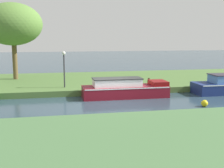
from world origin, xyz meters
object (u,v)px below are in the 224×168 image
at_px(mooring_post_near, 149,82).
at_px(channel_buoy, 205,103).
at_px(willow_tree_left, 12,24).
at_px(lamp_post, 64,64).
at_px(maroon_barge, 125,89).

distance_m(mooring_post_near, channel_buoy, 5.25).
xyz_separation_m(willow_tree_left, lamp_post, (3.85, -4.49, -2.86)).
bearing_deg(mooring_post_near, channel_buoy, -71.45).
relative_size(maroon_barge, mooring_post_near, 9.41).
relative_size(lamp_post, mooring_post_near, 4.25).
relative_size(willow_tree_left, channel_buoy, 16.22).
height_order(willow_tree_left, mooring_post_near, willow_tree_left).
relative_size(willow_tree_left, lamp_post, 2.47).
distance_m(maroon_barge, channel_buoy, 5.11).
relative_size(mooring_post_near, channel_buoy, 1.55).
bearing_deg(willow_tree_left, channel_buoy, -41.45).
bearing_deg(maroon_barge, mooring_post_near, 36.07).
bearing_deg(channel_buoy, willow_tree_left, 138.55).
distance_m(maroon_barge, mooring_post_near, 2.65).
relative_size(maroon_barge, willow_tree_left, 0.90).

